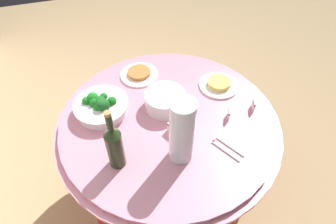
{
  "coord_description": "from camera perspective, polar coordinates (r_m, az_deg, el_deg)",
  "views": [
    {
      "loc": [
        -0.96,
        0.28,
        1.89
      ],
      "look_at": [
        0.0,
        0.0,
        0.79
      ],
      "focal_mm": 31.93,
      "sensor_mm": 36.0,
      "label": 1
    }
  ],
  "objects": [
    {
      "name": "ground_plane",
      "position": [
        2.14,
        0.0,
        -14.41
      ],
      "size": [
        6.0,
        6.0,
        0.0
      ],
      "primitive_type": "plane",
      "color": "tan"
    },
    {
      "name": "buffet_table",
      "position": [
        1.81,
        0.0,
        -8.85
      ],
      "size": [
        1.16,
        1.16,
        0.74
      ],
      "color": "maroon",
      "rests_on": "ground_plane"
    },
    {
      "name": "broccoli_bowl",
      "position": [
        1.56,
        -12.68,
        1.12
      ],
      "size": [
        0.28,
        0.28,
        0.11
      ],
      "color": "white",
      "rests_on": "buffet_table"
    },
    {
      "name": "plate_stack",
      "position": [
        1.55,
        -0.61,
        2.23
      ],
      "size": [
        0.21,
        0.21,
        0.09
      ],
      "color": "white",
      "rests_on": "buffet_table"
    },
    {
      "name": "wine_bottle",
      "position": [
        1.28,
        -10.18,
        -6.31
      ],
      "size": [
        0.07,
        0.07,
        0.34
      ],
      "color": "#233318",
      "rests_on": "buffet_table"
    },
    {
      "name": "decorative_fruit_vase",
      "position": [
        1.27,
        2.64,
        -4.28
      ],
      "size": [
        0.11,
        0.11,
        0.34
      ],
      "color": "silver",
      "rests_on": "buffet_table"
    },
    {
      "name": "serving_tongs",
      "position": [
        1.43,
        11.11,
        -6.83
      ],
      "size": [
        0.16,
        0.12,
        0.01
      ],
      "color": "silver",
      "rests_on": "buffet_table"
    },
    {
      "name": "food_plate_noodles",
      "position": [
        1.71,
        9.67,
        5.22
      ],
      "size": [
        0.22,
        0.22,
        0.04
      ],
      "color": "white",
      "rests_on": "buffet_table"
    },
    {
      "name": "food_plate_peanuts",
      "position": [
        1.76,
        -5.52,
        7.26
      ],
      "size": [
        0.22,
        0.22,
        0.03
      ],
      "color": "white",
      "rests_on": "buffet_table"
    },
    {
      "name": "label_placard_front",
      "position": [
        1.44,
        0.58,
        -3.17
      ],
      "size": [
        0.05,
        0.03,
        0.05
      ],
      "color": "white",
      "rests_on": "buffet_table"
    },
    {
      "name": "label_placard_mid",
      "position": [
        1.54,
        11.57,
        -0.22
      ],
      "size": [
        0.05,
        0.03,
        0.05
      ],
      "color": "white",
      "rests_on": "buffet_table"
    },
    {
      "name": "label_placard_rear",
      "position": [
        1.61,
        16.04,
        1.4
      ],
      "size": [
        0.05,
        0.03,
        0.05
      ],
      "color": "white",
      "rests_on": "buffet_table"
    }
  ]
}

